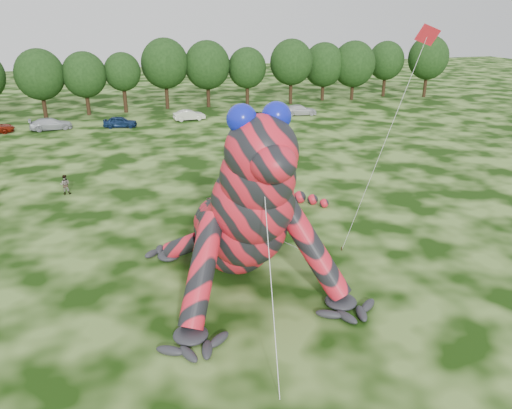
{
  "coord_description": "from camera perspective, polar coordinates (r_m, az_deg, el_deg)",
  "views": [
    {
      "loc": [
        -1.9,
        -19.42,
        14.44
      ],
      "look_at": [
        5.79,
        5.97,
        4.0
      ],
      "focal_mm": 35.0,
      "sensor_mm": 36.0,
      "label": 1
    }
  ],
  "objects": [
    {
      "name": "tree_11",
      "position": [
        79.74,
        -5.56,
        14.61
      ],
      "size": [
        7.01,
        6.31,
        10.07
      ],
      "primitive_type": null,
      "color": "black",
      "rests_on": "ground"
    },
    {
      "name": "tree_16",
      "position": [
        92.44,
        14.57,
        14.77
      ],
      "size": [
        6.26,
        5.63,
        9.37
      ],
      "primitive_type": null,
      "color": "black",
      "rests_on": "ground"
    },
    {
      "name": "flying_kite",
      "position": [
        28.81,
        18.34,
        16.23
      ],
      "size": [
        3.73,
        2.71,
        14.0
      ],
      "color": "red",
      "rests_on": "ground"
    },
    {
      "name": "car_6",
      "position": [
        69.59,
        -0.65,
        10.13
      ],
      "size": [
        5.66,
        3.26,
        1.48
      ],
      "primitive_type": "imported",
      "rotation": [
        0.0,
        0.0,
        1.42
      ],
      "color": "#262629",
      "rests_on": "ground"
    },
    {
      "name": "tree_15",
      "position": [
        87.64,
        11.08,
        14.8
      ],
      "size": [
        7.17,
        6.45,
        9.63
      ],
      "primitive_type": null,
      "color": "black",
      "rests_on": "ground"
    },
    {
      "name": "car_7",
      "position": [
        73.9,
        5.01,
        10.71
      ],
      "size": [
        5.21,
        2.62,
        1.45
      ],
      "primitive_type": "imported",
      "rotation": [
        0.0,
        0.0,
        1.45
      ],
      "color": "silver",
      "rests_on": "ground"
    },
    {
      "name": "car_3",
      "position": [
        69.48,
        -22.4,
        8.51
      ],
      "size": [
        5.37,
        2.68,
        1.5
      ],
      "primitive_type": "imported",
      "rotation": [
        0.0,
        0.0,
        1.69
      ],
      "color": "#B8BCC3",
      "rests_on": "ground"
    },
    {
      "name": "spectator_1",
      "position": [
        44.35,
        -20.99,
        2.15
      ],
      "size": [
        0.87,
        0.71,
        1.67
      ],
      "primitive_type": "imported",
      "rotation": [
        0.0,
        0.0,
        3.04
      ],
      "color": "gray",
      "rests_on": "ground"
    },
    {
      "name": "tree_8",
      "position": [
        77.09,
        -18.91,
        12.94
      ],
      "size": [
        6.14,
        5.53,
        8.94
      ],
      "primitive_type": null,
      "color": "black",
      "rests_on": "ground"
    },
    {
      "name": "inflatable_gecko",
      "position": [
        28.62,
        -3.32,
        2.81
      ],
      "size": [
        19.26,
        22.36,
        10.58
      ],
      "primitive_type": null,
      "rotation": [
        0.0,
        0.0,
        0.07
      ],
      "color": "red",
      "rests_on": "ground"
    },
    {
      "name": "car_5",
      "position": [
        70.67,
        -7.65,
        10.09
      ],
      "size": [
        4.41,
        1.82,
        1.42
      ],
      "primitive_type": "imported",
      "rotation": [
        0.0,
        0.0,
        1.65
      ],
      "color": "silver",
      "rests_on": "ground"
    },
    {
      "name": "tree_13",
      "position": [
        82.4,
        4.04,
        14.9
      ],
      "size": [
        6.83,
        6.15,
        10.13
      ],
      "primitive_type": null,
      "color": "black",
      "rests_on": "ground"
    },
    {
      "name": "car_4",
      "position": [
        67.99,
        -15.27,
        9.1
      ],
      "size": [
        4.51,
        2.51,
        1.45
      ],
      "primitive_type": "imported",
      "rotation": [
        0.0,
        0.0,
        1.37
      ],
      "color": "navy",
      "rests_on": "ground"
    },
    {
      "name": "tree_7",
      "position": [
        77.28,
        -23.37,
        12.57
      ],
      "size": [
        6.68,
        6.01,
        9.48
      ],
      "primitive_type": null,
      "color": "black",
      "rests_on": "ground"
    },
    {
      "name": "ground",
      "position": [
        24.28,
        -9.37,
        -15.35
      ],
      "size": [
        240.0,
        240.0,
        0.0
      ],
      "primitive_type": "plane",
      "color": "#16330A",
      "rests_on": "ground"
    },
    {
      "name": "tree_10",
      "position": [
        79.09,
        -10.31,
        14.48
      ],
      "size": [
        7.09,
        6.38,
        10.5
      ],
      "primitive_type": null,
      "color": "black",
      "rests_on": "ground"
    },
    {
      "name": "tree_14",
      "position": [
        86.32,
        7.72,
        14.82
      ],
      "size": [
        6.82,
        6.14,
        9.4
      ],
      "primitive_type": null,
      "color": "black",
      "rests_on": "ground"
    },
    {
      "name": "spectator_5",
      "position": [
        38.23,
        -4.66,
        0.49
      ],
      "size": [
        1.54,
        0.89,
        1.59
      ],
      "primitive_type": "imported",
      "rotation": [
        0.0,
        0.0,
        2.84
      ],
      "color": "gray",
      "rests_on": "ground"
    },
    {
      "name": "tree_17",
      "position": [
        93.67,
        19.0,
        14.68
      ],
      "size": [
        6.98,
        6.28,
        10.3
      ],
      "primitive_type": null,
      "color": "black",
      "rests_on": "ground"
    },
    {
      "name": "tree_9",
      "position": [
        77.49,
        -14.91,
        13.3
      ],
      "size": [
        5.27,
        4.74,
        8.68
      ],
      "primitive_type": null,
      "color": "black",
      "rests_on": "ground"
    },
    {
      "name": "tree_12",
      "position": [
        80.83,
        -1.01,
        14.4
      ],
      "size": [
        5.99,
        5.39,
        8.97
      ],
      "primitive_type": null,
      "color": "black",
      "rests_on": "ground"
    }
  ]
}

